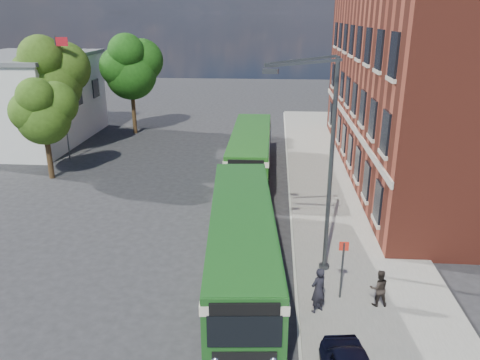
{
  "coord_description": "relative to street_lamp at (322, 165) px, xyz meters",
  "views": [
    {
      "loc": [
        2.91,
        -19.89,
        10.49
      ],
      "look_at": [
        1.18,
        3.19,
        2.2
      ],
      "focal_mm": 35.0,
      "sensor_mm": 36.0,
      "label": 1
    }
  ],
  "objects": [
    {
      "name": "tree_mid",
      "position": [
        -18.55,
        16.02,
        1.37
      ],
      "size": [
        5.38,
        5.11,
        9.08
      ],
      "color": "#342413",
      "rests_on": "ground"
    },
    {
      "name": "tree_left",
      "position": [
        -16.73,
        10.76,
        -0.2
      ],
      "size": [
        4.01,
        3.81,
        6.77
      ],
      "color": "#342413",
      "rests_on": "ground"
    },
    {
      "name": "pedestrian_b",
      "position": [
        2.1,
        -2.59,
        -3.92
      ],
      "size": [
        0.76,
        0.62,
        1.45
      ],
      "primitive_type": "imported",
      "rotation": [
        0.0,
        0.0,
        3.25
      ],
      "color": "black",
      "rests_on": "pavement"
    },
    {
      "name": "street_lamp",
      "position": [
        0.0,
        0.0,
        0.0
      ],
      "size": [
        2.96,
        2.38,
        9.0
      ],
      "color": "#35383A",
      "rests_on": "ground"
    },
    {
      "name": "bus_stop_sign",
      "position": [
        0.76,
        -2.2,
        -3.28
      ],
      "size": [
        0.35,
        0.08,
        2.52
      ],
      "color": "#35383A",
      "rests_on": "ground"
    },
    {
      "name": "flagpole",
      "position": [
        -17.29,
        15.0,
        0.15
      ],
      "size": [
        0.95,
        0.1,
        9.0
      ],
      "color": "#35383A",
      "rests_on": "ground"
    },
    {
      "name": "ground",
      "position": [
        -4.84,
        2.0,
        -4.79
      ],
      "size": [
        120.0,
        120.0,
        0.0
      ],
      "primitive_type": "plane",
      "color": "#242527",
      "rests_on": "ground"
    },
    {
      "name": "white_building",
      "position": [
        -22.84,
        20.0,
        -1.13
      ],
      "size": [
        9.4,
        13.4,
        7.3
      ],
      "color": "silver",
      "rests_on": "ground"
    },
    {
      "name": "bus_rear",
      "position": [
        -3.47,
        12.46,
        -2.96
      ],
      "size": [
        2.69,
        11.98,
        3.02
      ],
      "color": "#215E1B",
      "rests_on": "ground"
    },
    {
      "name": "bus_front",
      "position": [
        -3.13,
        -0.69,
        -2.96
      ],
      "size": [
        3.56,
        12.66,
        3.02
      ],
      "color": "#1B4F1A",
      "rests_on": "ground"
    },
    {
      "name": "tree_right",
      "position": [
        -14.67,
        23.4,
        1.26
      ],
      "size": [
        5.28,
        5.02,
        8.92
      ],
      "color": "#342413",
      "rests_on": "ground"
    },
    {
      "name": "pedestrian_a",
      "position": [
        -0.19,
        -3.17,
        -3.75
      ],
      "size": [
        0.78,
        0.73,
        1.78
      ],
      "primitive_type": "imported",
      "rotation": [
        0.0,
        0.0,
        3.77
      ],
      "color": "black",
      "rests_on": "pavement"
    },
    {
      "name": "pavement",
      "position": [
        2.16,
        10.0,
        -4.72
      ],
      "size": [
        6.0,
        48.0,
        0.15
      ],
      "primitive_type": "cube",
      "color": "gray",
      "rests_on": "ground"
    },
    {
      "name": "brick_office",
      "position": [
        9.16,
        14.0,
        2.18
      ],
      "size": [
        12.1,
        26.0,
        14.2
      ],
      "color": "maroon",
      "rests_on": "ground"
    },
    {
      "name": "kerb_line",
      "position": [
        -0.89,
        10.0,
        -4.79
      ],
      "size": [
        0.12,
        48.0,
        0.01
      ],
      "primitive_type": "cube",
      "color": "beige",
      "rests_on": "ground"
    }
  ]
}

